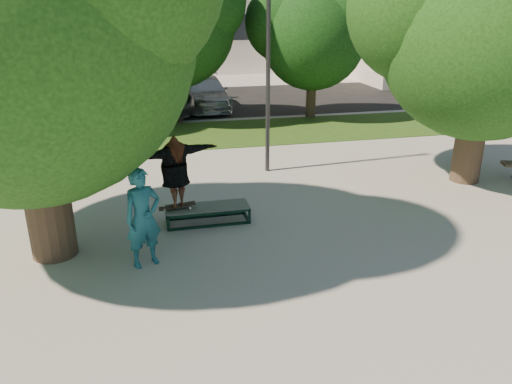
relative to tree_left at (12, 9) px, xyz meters
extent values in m
plane|color=#9B978F|center=(4.29, -1.09, -4.42)|extent=(120.00, 120.00, 0.00)
cube|color=#1F3F12|center=(5.29, 8.41, -4.41)|extent=(30.00, 4.00, 0.02)
cube|color=black|center=(4.29, 14.91, -4.42)|extent=(40.00, 8.00, 0.01)
cylinder|color=#38281E|center=(0.09, -0.09, -2.82)|extent=(0.84, 0.84, 3.20)
sphere|color=#143B10|center=(0.09, -0.09, -0.35)|extent=(5.80, 5.80, 5.80)
cylinder|color=#38281E|center=(10.29, 1.91, -2.92)|extent=(0.76, 0.76, 3.00)
sphere|color=#143B10|center=(10.29, 1.91, -0.64)|extent=(5.20, 5.20, 5.20)
sphere|color=#143B10|center=(8.99, 2.69, 0.01)|extent=(3.90, 3.90, 3.90)
cylinder|color=#38281E|center=(-2.21, 9.91, -3.02)|extent=(0.44, 0.44, 2.80)
sphere|color=black|center=(-2.21, 9.91, -0.96)|extent=(4.40, 4.40, 4.40)
sphere|color=black|center=(-1.22, 9.47, -0.19)|extent=(3.08, 3.08, 3.08)
cylinder|color=#38281E|center=(3.29, 10.91, -2.92)|extent=(0.50, 0.50, 3.00)
sphere|color=black|center=(3.29, 10.91, -0.70)|extent=(4.80, 4.80, 4.80)
sphere|color=black|center=(2.09, 11.63, -0.10)|extent=(3.60, 3.60, 3.60)
sphere|color=black|center=(4.37, 10.43, 0.14)|extent=(3.36, 3.36, 3.36)
cylinder|color=#38281E|center=(8.79, 10.41, -3.12)|extent=(0.40, 0.40, 2.60)
sphere|color=black|center=(8.79, 10.41, -1.19)|extent=(4.20, 4.20, 4.20)
sphere|color=black|center=(7.74, 11.04, -0.67)|extent=(3.15, 3.15, 3.15)
sphere|color=black|center=(9.74, 9.99, -0.46)|extent=(2.94, 2.94, 2.94)
cylinder|color=#2D2D30|center=(5.29, 3.91, -1.42)|extent=(0.12, 0.12, 6.00)
cube|color=black|center=(2.29, 23.85, -1.42)|extent=(27.60, 0.12, 1.60)
cube|color=silver|center=(22.29, 20.91, -0.42)|extent=(15.00, 10.00, 8.00)
cube|color=#475147|center=(3.15, 0.73, -4.06)|extent=(1.80, 0.60, 0.03)
cylinder|color=white|center=(2.23, 0.65, -4.02)|extent=(0.06, 0.03, 0.06)
cylinder|color=white|center=(2.23, 0.81, -4.02)|extent=(0.06, 0.03, 0.06)
cylinder|color=white|center=(2.77, 0.65, -4.02)|extent=(0.06, 0.03, 0.06)
cylinder|color=white|center=(2.77, 0.81, -4.02)|extent=(0.06, 0.03, 0.06)
cube|color=black|center=(2.50, 0.73, -3.98)|extent=(0.78, 0.20, 0.10)
imported|color=#543324|center=(2.50, 0.73, -3.19)|extent=(1.97, 1.11, 1.55)
imported|color=#1B5C68|center=(1.79, -0.88, -3.49)|extent=(0.80, 0.68, 1.86)
imported|color=silver|center=(-4.21, 15.41, -3.66)|extent=(2.36, 4.66, 1.52)
imported|color=black|center=(2.74, 15.36, -3.64)|extent=(2.05, 4.90, 1.57)
imported|color=#5C5D61|center=(2.29, 12.95, -3.59)|extent=(3.81, 6.36, 1.66)
imported|color=#B9BABF|center=(4.79, 13.34, -3.74)|extent=(2.02, 4.72, 1.36)
camera|label=1|loc=(1.94, -9.27, 0.12)|focal=35.00mm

